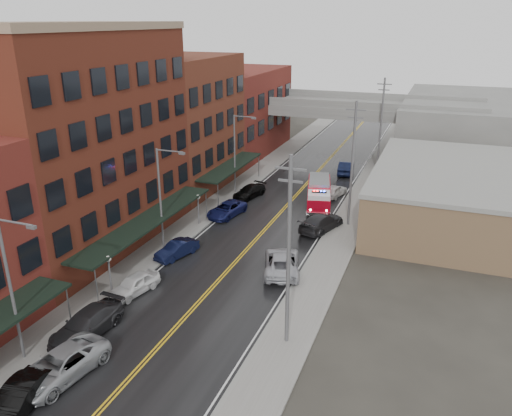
% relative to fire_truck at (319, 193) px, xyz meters
% --- Properties ---
extents(road, '(11.00, 160.00, 0.02)m').
position_rel_fire_truck_xyz_m(road, '(-3.17, -9.33, -1.46)').
color(road, black).
rests_on(road, ground).
extents(sidewalk_left, '(3.00, 160.00, 0.15)m').
position_rel_fire_truck_xyz_m(sidewalk_left, '(-10.47, -9.33, -1.40)').
color(sidewalk_left, slate).
rests_on(sidewalk_left, ground).
extents(sidewalk_right, '(3.00, 160.00, 0.15)m').
position_rel_fire_truck_xyz_m(sidewalk_right, '(4.13, -9.33, -1.40)').
color(sidewalk_right, slate).
rests_on(sidewalk_right, ground).
extents(curb_left, '(0.30, 160.00, 0.15)m').
position_rel_fire_truck_xyz_m(curb_left, '(-8.82, -9.33, -1.40)').
color(curb_left, gray).
rests_on(curb_left, ground).
extents(curb_right, '(0.30, 160.00, 0.15)m').
position_rel_fire_truck_xyz_m(curb_right, '(2.48, -9.33, -1.40)').
color(curb_right, gray).
rests_on(curb_right, ground).
extents(brick_building_b, '(9.00, 20.00, 18.00)m').
position_rel_fire_truck_xyz_m(brick_building_b, '(-16.47, -16.33, 7.53)').
color(brick_building_b, '#541F16').
rests_on(brick_building_b, ground).
extents(brick_building_c, '(9.00, 15.00, 15.00)m').
position_rel_fire_truck_xyz_m(brick_building_c, '(-16.47, 1.17, 6.03)').
color(brick_building_c, '#5B261B').
rests_on(brick_building_c, ground).
extents(brick_building_far, '(9.00, 20.00, 12.00)m').
position_rel_fire_truck_xyz_m(brick_building_far, '(-16.47, 18.67, 4.53)').
color(brick_building_far, maroon).
rests_on(brick_building_far, ground).
extents(tan_building, '(14.00, 22.00, 5.00)m').
position_rel_fire_truck_xyz_m(tan_building, '(12.83, 0.67, 1.03)').
color(tan_building, brown).
rests_on(tan_building, ground).
extents(right_far_block, '(18.00, 30.00, 8.00)m').
position_rel_fire_truck_xyz_m(right_far_block, '(14.83, 30.67, 2.53)').
color(right_far_block, slate).
rests_on(right_far_block, ground).
extents(awning_1, '(2.60, 18.00, 3.09)m').
position_rel_fire_truck_xyz_m(awning_1, '(-10.66, -16.33, 1.52)').
color(awning_1, black).
rests_on(awning_1, ground).
extents(awning_2, '(2.60, 13.00, 3.09)m').
position_rel_fire_truck_xyz_m(awning_2, '(-10.66, 1.17, 1.51)').
color(awning_2, black).
rests_on(awning_2, ground).
extents(globe_lamp_1, '(0.44, 0.44, 3.12)m').
position_rel_fire_truck_xyz_m(globe_lamp_1, '(-9.57, -23.33, 0.84)').
color(globe_lamp_1, '#59595B').
rests_on(globe_lamp_1, ground).
extents(globe_lamp_2, '(0.44, 0.44, 3.12)m').
position_rel_fire_truck_xyz_m(globe_lamp_2, '(-9.57, -9.33, 0.84)').
color(globe_lamp_2, '#59595B').
rests_on(globe_lamp_2, ground).
extents(street_lamp_0, '(2.64, 0.22, 9.00)m').
position_rel_fire_truck_xyz_m(street_lamp_0, '(-9.72, -31.33, 3.71)').
color(street_lamp_0, '#59595B').
rests_on(street_lamp_0, ground).
extents(street_lamp_1, '(2.64, 0.22, 9.00)m').
position_rel_fire_truck_xyz_m(street_lamp_1, '(-9.72, -15.33, 3.71)').
color(street_lamp_1, '#59595B').
rests_on(street_lamp_1, ground).
extents(street_lamp_2, '(2.64, 0.22, 9.00)m').
position_rel_fire_truck_xyz_m(street_lamp_2, '(-9.72, 0.67, 3.71)').
color(street_lamp_2, '#59595B').
rests_on(street_lamp_2, ground).
extents(utility_pole_0, '(1.80, 0.24, 12.00)m').
position_rel_fire_truck_xyz_m(utility_pole_0, '(4.03, -24.33, 4.83)').
color(utility_pole_0, '#59595B').
rests_on(utility_pole_0, ground).
extents(utility_pole_1, '(1.80, 0.24, 12.00)m').
position_rel_fire_truck_xyz_m(utility_pole_1, '(4.03, -4.33, 4.83)').
color(utility_pole_1, '#59595B').
rests_on(utility_pole_1, ground).
extents(utility_pole_2, '(1.80, 0.24, 12.00)m').
position_rel_fire_truck_xyz_m(utility_pole_2, '(4.03, 15.67, 4.83)').
color(utility_pole_2, '#59595B').
rests_on(utility_pole_2, ground).
extents(overpass, '(40.00, 10.00, 7.50)m').
position_rel_fire_truck_xyz_m(overpass, '(-3.17, 22.67, 4.51)').
color(overpass, slate).
rests_on(overpass, ground).
extents(fire_truck, '(4.32, 7.79, 2.72)m').
position_rel_fire_truck_xyz_m(fire_truck, '(0.00, 0.00, 0.00)').
color(fire_truck, '#A40718').
rests_on(fire_truck, ground).
extents(parked_car_left_1, '(2.44, 4.69, 1.47)m').
position_rel_fire_truck_xyz_m(parked_car_left_1, '(-7.01, -34.63, -0.73)').
color(parked_car_left_1, black).
rests_on(parked_car_left_1, ground).
extents(parked_car_left_2, '(3.49, 6.03, 1.58)m').
position_rel_fire_truck_xyz_m(parked_car_left_2, '(-6.77, -31.83, -0.68)').
color(parked_car_left_2, '#979A9F').
rests_on(parked_car_left_2, ground).
extents(parked_car_left_3, '(2.62, 5.62, 1.59)m').
position_rel_fire_truck_xyz_m(parked_car_left_3, '(-8.00, -28.03, -0.68)').
color(parked_car_left_3, '#242427').
rests_on(parked_car_left_3, ground).
extents(parked_car_left_4, '(2.56, 4.41, 1.41)m').
position_rel_fire_truck_xyz_m(parked_car_left_4, '(-8.14, -22.53, -0.77)').
color(parked_car_left_4, white).
rests_on(parked_car_left_4, ground).
extents(parked_car_left_5, '(2.55, 4.33, 1.35)m').
position_rel_fire_truck_xyz_m(parked_car_left_5, '(-8.17, -16.18, -0.80)').
color(parked_car_left_5, black).
rests_on(parked_car_left_5, ground).
extents(parked_car_left_6, '(3.10, 5.28, 1.38)m').
position_rel_fire_truck_xyz_m(parked_car_left_6, '(-8.03, -6.13, -0.78)').
color(parked_car_left_6, '#15194F').
rests_on(parked_car_left_6, ground).
extents(parked_car_left_7, '(3.00, 4.97, 1.35)m').
position_rel_fire_truck_xyz_m(parked_car_left_7, '(-7.93, -0.13, -0.80)').
color(parked_car_left_7, black).
rests_on(parked_car_left_7, ground).
extents(parked_car_right_0, '(4.31, 6.34, 1.61)m').
position_rel_fire_truck_xyz_m(parked_car_right_0, '(0.87, -15.53, -0.66)').
color(parked_car_right_0, '#ABACB3').
rests_on(parked_car_right_0, ground).
extents(parked_car_right_1, '(3.88, 5.96, 1.61)m').
position_rel_fire_truck_xyz_m(parked_car_right_1, '(1.83, -6.31, -0.67)').
color(parked_car_right_1, '#252528').
rests_on(parked_car_right_1, ground).
extents(parked_car_right_2, '(2.54, 4.23, 1.35)m').
position_rel_fire_truck_xyz_m(parked_car_right_2, '(0.97, 3.60, -0.80)').
color(parked_car_right_2, silver).
rests_on(parked_car_right_2, ground).
extents(parked_car_right_3, '(2.27, 5.18, 1.66)m').
position_rel_fire_truck_xyz_m(parked_car_right_3, '(0.43, 12.87, -0.64)').
color(parked_car_right_3, black).
rests_on(parked_car_right_3, ground).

